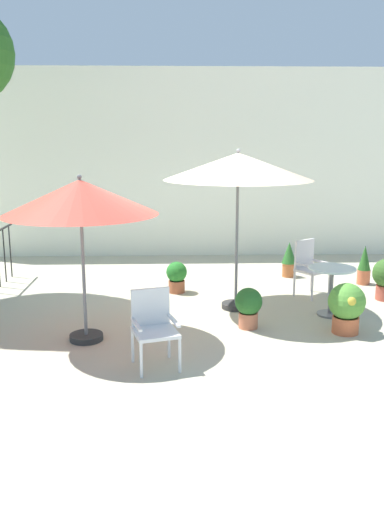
{
  "coord_description": "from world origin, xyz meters",
  "views": [
    {
      "loc": [
        -0.26,
        -8.05,
        2.63
      ],
      "look_at": [
        0.0,
        0.31,
        0.8
      ],
      "focal_mm": 38.07,
      "sensor_mm": 36.0,
      "label": 1
    }
  ],
  "objects": [
    {
      "name": "potted_plant_2",
      "position": [
        0.76,
        -0.81,
        0.32
      ],
      "size": [
        0.38,
        0.38,
        0.58
      ],
      "color": "#BE6B4B",
      "rests_on": "ground"
    },
    {
      "name": "potted_plant_0",
      "position": [
        -0.24,
        1.01,
        0.29
      ],
      "size": [
        0.36,
        0.36,
        0.54
      ],
      "color": "#9B5436",
      "rests_on": "ground"
    },
    {
      "name": "patio_umbrella_0",
      "position": [
        0.68,
        0.09,
        2.19
      ],
      "size": [
        2.25,
        2.25,
        2.46
      ],
      "color": "#2D2D2D",
      "rests_on": "ground"
    },
    {
      "name": "ground_plane",
      "position": [
        0.0,
        0.0,
        0.0
      ],
      "size": [
        60.0,
        60.0,
        0.0
      ],
      "primitive_type": "plane",
      "color": "#BAB297"
    },
    {
      "name": "cafe_table_0",
      "position": [
        2.06,
        -0.3,
        0.51
      ],
      "size": [
        0.7,
        0.7,
        0.74
      ],
      "color": "silver",
      "rests_on": "ground"
    },
    {
      "name": "patio_chair_1",
      "position": [
        -0.52,
        -2.04,
        0.51
      ],
      "size": [
        0.6,
        0.61,
        0.89
      ],
      "color": "white",
      "rests_on": "ground"
    },
    {
      "name": "potted_plant_1",
      "position": [
        3.17,
        1.45,
        0.35
      ],
      "size": [
        0.24,
        0.24,
        0.72
      ],
      "color": "#CC6642",
      "rests_on": "ground"
    },
    {
      "name": "villa_facade",
      "position": [
        0.0,
        4.17,
        2.05
      ],
      "size": [
        10.62,
        0.3,
        4.11
      ],
      "primitive_type": "cube",
      "color": "white",
      "rests_on": "ground"
    },
    {
      "name": "potted_plant_5",
      "position": [
        1.91,
        2.03,
        0.36
      ],
      "size": [
        0.28,
        0.28,
        0.68
      ],
      "color": "#B66436",
      "rests_on": "ground"
    },
    {
      "name": "patio_umbrella_1",
      "position": [
        -1.45,
        -1.22,
        1.88
      ],
      "size": [
        1.97,
        1.97,
        2.18
      ],
      "color": "#2D2D2D",
      "rests_on": "ground"
    },
    {
      "name": "potted_plant_4",
      "position": [
        2.07,
        -1.06,
        0.39
      ],
      "size": [
        0.51,
        0.52,
        0.7
      ],
      "color": "#CB643D",
      "rests_on": "ground"
    },
    {
      "name": "patio_chair_0",
      "position": [
        1.98,
        0.77,
        0.54
      ],
      "size": [
        0.63,
        0.62,
        0.94
      ],
      "color": "silver",
      "rests_on": "ground"
    }
  ]
}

